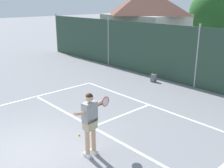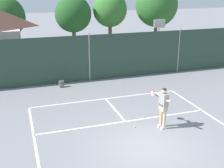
# 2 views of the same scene
# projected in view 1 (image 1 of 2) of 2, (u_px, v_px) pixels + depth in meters

# --- Properties ---
(ground_plane) EXTENTS (120.00, 120.00, 0.00)m
(ground_plane) POSITION_uv_depth(u_px,v_px,m) (24.00, 154.00, 7.53)
(ground_plane) COLOR gray
(court_markings) EXTENTS (8.30, 11.10, 0.01)m
(court_markings) POSITION_uv_depth(u_px,v_px,m) (44.00, 146.00, 7.94)
(court_markings) COLOR white
(court_markings) RESTS_ON ground
(chainlink_fence) EXTENTS (26.09, 0.09, 3.13)m
(chainlink_fence) POSITION_uv_depth(u_px,v_px,m) (197.00, 58.00, 12.85)
(chainlink_fence) COLOR #284233
(chainlink_fence) RESTS_ON ground
(clubhouse_building) EXTENTS (5.78, 4.73, 5.07)m
(clubhouse_building) POSITION_uv_depth(u_px,v_px,m) (145.00, 22.00, 19.73)
(clubhouse_building) COLOR beige
(clubhouse_building) RESTS_ON ground
(tennis_player) EXTENTS (0.37, 1.42, 1.85)m
(tennis_player) POSITION_uv_depth(u_px,v_px,m) (90.00, 119.00, 7.16)
(tennis_player) COLOR silver
(tennis_player) RESTS_ON ground
(tennis_ball) EXTENTS (0.07, 0.07, 0.07)m
(tennis_ball) POSITION_uv_depth(u_px,v_px,m) (79.00, 135.00, 8.54)
(tennis_ball) COLOR #CCE033
(tennis_ball) RESTS_ON ground
(backpack_grey) EXTENTS (0.29, 0.26, 0.46)m
(backpack_grey) POSITION_uv_depth(u_px,v_px,m) (153.00, 78.00, 14.14)
(backpack_grey) COLOR slate
(backpack_grey) RESTS_ON ground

